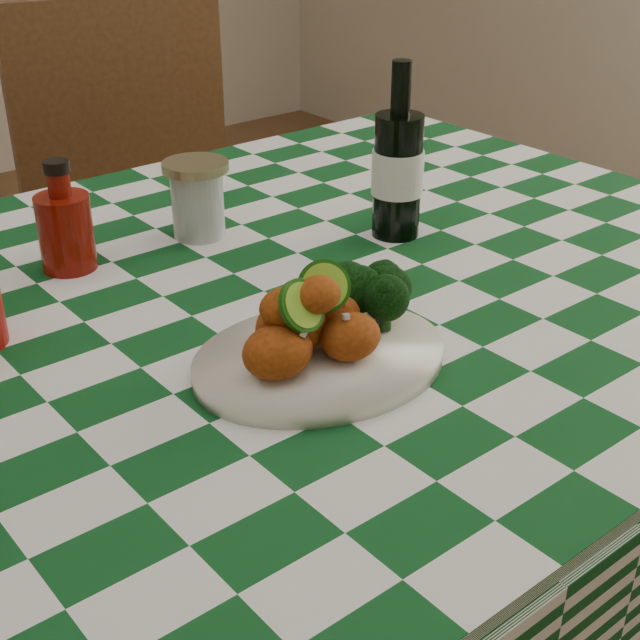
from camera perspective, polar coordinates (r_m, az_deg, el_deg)
dining_table at (r=1.26m, az=-6.96°, el=-15.73°), size 1.66×1.06×0.79m
plate at (r=0.92m, az=0.00°, el=-2.53°), size 0.30×0.25×0.02m
fried_chicken_pile at (r=0.89m, az=-0.52°, el=0.18°), size 0.14×0.10×0.09m
broccoli_side at (r=0.96m, az=3.62°, el=1.62°), size 0.09×0.09×0.07m
ketchup_bottle at (r=1.16m, az=-16.10°, el=6.42°), size 0.09×0.09×0.14m
mason_jar at (r=1.23m, az=-7.85°, el=7.66°), size 0.12×0.12×0.11m
beer_bottle at (r=1.21m, az=5.04°, el=10.71°), size 0.09×0.09×0.24m
wooden_chair_right at (r=1.89m, az=-10.13°, el=3.79°), size 0.55×0.56×1.00m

